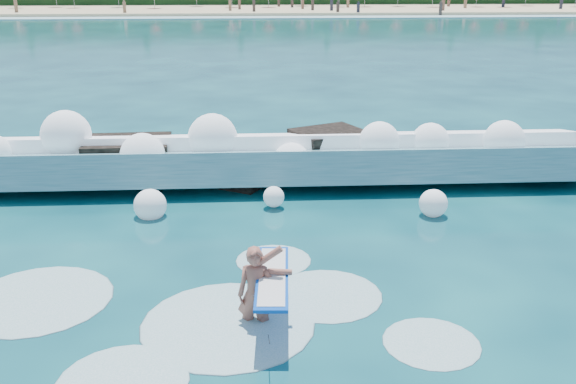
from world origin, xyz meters
name	(u,v)px	position (x,y,z in m)	size (l,w,h in m)	color
ground	(213,291)	(0.00, 0.00, 0.00)	(200.00, 200.00, 0.00)	#07313F
beach	(243,10)	(0.00, 78.00, 0.20)	(140.00, 20.00, 0.40)	tan
wet_band	(243,17)	(0.00, 67.00, 0.04)	(140.00, 5.00, 0.08)	silver
breaking_wave	(263,162)	(1.08, 6.40, 0.54)	(17.81, 2.78, 1.53)	teal
rock_cluster	(222,160)	(-0.08, 7.03, 0.43)	(8.08, 3.32, 1.35)	black
surfer_with_board	(259,290)	(0.85, -1.15, 0.61)	(0.93, 2.85, 1.65)	#9A5848
wave_spray	(239,147)	(0.42, 6.31, 0.99)	(14.85, 4.37, 2.06)	white
surf_foam	(188,315)	(-0.37, -0.82, 0.00)	(8.78, 5.64, 0.15)	silver
beachgoers	(142,4)	(-12.88, 75.56, 1.06)	(91.52, 12.32, 1.90)	#3F332D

